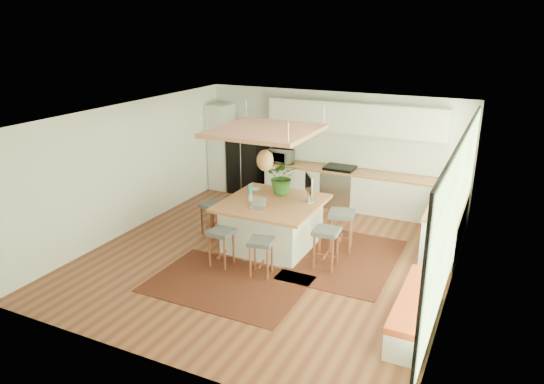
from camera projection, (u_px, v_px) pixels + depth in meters
The scene contains 33 objects.
floor at pixel (270, 255), 9.61m from camera, with size 7.00×7.00×0.00m, color #5E2A1A.
ceiling at pixel (270, 115), 8.74m from camera, with size 7.00×7.00×0.00m, color white.
wall_back at pixel (333, 148), 12.16m from camera, with size 6.50×6.50×0.00m, color white.
wall_front at pixel (146, 269), 6.19m from camera, with size 6.50×6.50×0.00m, color white.
wall_left at pixel (131, 167), 10.51m from camera, with size 7.00×7.00×0.00m, color white.
wall_right at pixel (457, 217), 7.84m from camera, with size 7.00×7.00×0.00m, color white.
window_wall at pixel (455, 214), 7.84m from camera, with size 0.10×6.20×2.60m, color black, non-canonical shape.
pantry at pixel (222, 147), 13.17m from camera, with size 0.55×0.60×2.25m, color white.
back_counter_base at pixel (349, 190), 11.96m from camera, with size 4.20×0.60×0.88m, color white.
back_counter_top at pixel (350, 172), 11.81m from camera, with size 4.24×0.64×0.05m, color #A75F3B.
backsplash at pixel (355, 150), 11.92m from camera, with size 4.20×0.02×0.80m, color white.
upper_cabinets at pixel (354, 118), 11.52m from camera, with size 4.20×0.34×0.70m, color white.
range at pixel (339, 186), 12.04m from camera, with size 0.76×0.62×1.00m, color #A5A5AA, non-canonical shape.
right_counter_base at pixel (446, 223), 9.97m from camera, with size 0.60×2.50×0.88m, color white.
right_counter_top at pixel (449, 202), 9.82m from camera, with size 0.64×2.54×0.05m, color #A75F3B.
window_bench at pixel (416, 311), 7.29m from camera, with size 0.52×2.00×0.50m, color white, non-canonical shape.
ceiling_panel at pixel (265, 145), 9.41m from camera, with size 1.86×1.86×0.80m, color #A75F3B, non-canonical shape.
rug_near at pixel (227, 284), 8.55m from camera, with size 2.60×1.80×0.01m, color black.
rug_right at pixel (345, 259), 9.45m from camera, with size 1.80×2.60×0.01m, color black.
fridge at pixel (248, 158), 12.91m from camera, with size 0.89×0.70×1.80m, color black, non-canonical shape.
island at pixel (272, 224), 9.89m from camera, with size 1.85×1.85×0.93m, color #A75F3B, non-canonical shape.
stool_near_left at pixel (222, 248), 9.10m from camera, with size 0.41×0.41×0.69m, color #43454A, non-canonical shape.
stool_near_right at pixel (261, 257), 8.74m from camera, with size 0.41×0.41×0.69m, color #43454A, non-canonical shape.
stool_right_front at pixel (326, 249), 9.04m from camera, with size 0.44×0.44×0.75m, color #43454A, non-canonical shape.
stool_right_back at pixel (341, 233), 9.73m from camera, with size 0.47×0.47×0.80m, color #43454A, non-canonical shape.
stool_left_side at pixel (212, 218), 10.48m from camera, with size 0.40×0.40×0.68m, color #43454A, non-canonical shape.
laptop at pixel (257, 202), 9.36m from camera, with size 0.29×0.31×0.22m, color #A5A5AA, non-canonical shape.
monitor at pixel (309, 188), 9.69m from camera, with size 0.59×0.21×0.55m, color #A5A5AA, non-canonical shape.
microwave at pixel (280, 154), 12.44m from camera, with size 0.59×0.33×0.40m, color #A5A5AA.
island_plant at pixel (283, 180), 10.13m from camera, with size 0.64×0.71×0.56m, color #1E4C19.
island_bowl at pixel (255, 190), 10.34m from camera, with size 0.21×0.21×0.05m, color silver.
island_bottle_0 at pixel (249, 192), 10.02m from camera, with size 0.07×0.07×0.19m, color #2DA8B7.
island_bottle_1 at pixel (250, 196), 9.74m from camera, with size 0.07×0.07×0.19m, color silver.
Camera 1 is at (3.80, -7.83, 4.24)m, focal length 33.14 mm.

